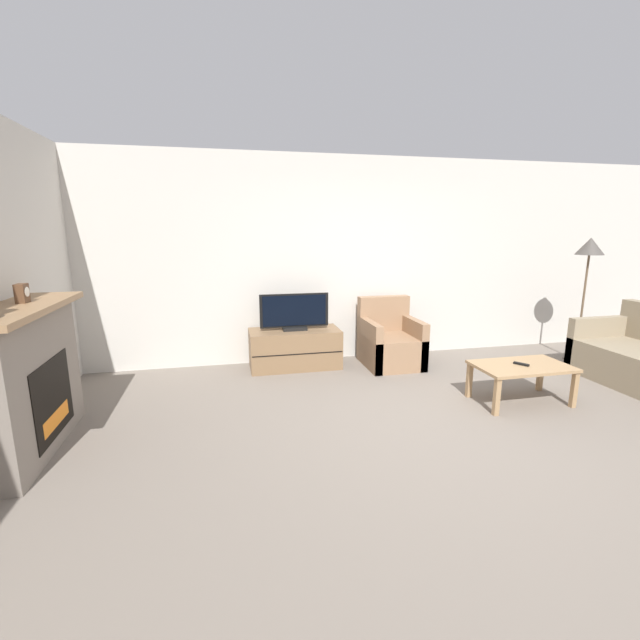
{
  "coord_description": "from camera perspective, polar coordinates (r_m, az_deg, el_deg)",
  "views": [
    {
      "loc": [
        -1.81,
        -3.16,
        1.76
      ],
      "look_at": [
        -0.88,
        1.0,
        0.85
      ],
      "focal_mm": 24.0,
      "sensor_mm": 36.0,
      "label": 1
    }
  ],
  "objects": [
    {
      "name": "ground_plane",
      "position": [
        4.05,
        15.88,
        -14.22
      ],
      "size": [
        24.0,
        24.0,
        0.0
      ],
      "primitive_type": "plane",
      "color": "slate"
    },
    {
      "name": "wall_back",
      "position": [
        5.89,
        5.35,
        8.01
      ],
      "size": [
        12.0,
        0.06,
        2.7
      ],
      "color": "beige",
      "rests_on": "ground"
    },
    {
      "name": "fireplace",
      "position": [
        4.1,
        -34.82,
        -6.57
      ],
      "size": [
        0.5,
        1.48,
        1.19
      ],
      "color": "slate",
      "rests_on": "ground"
    },
    {
      "name": "mantel_clock",
      "position": [
        4.09,
        -34.93,
        2.94
      ],
      "size": [
        0.08,
        0.11,
        0.15
      ],
      "color": "brown",
      "rests_on": "fireplace"
    },
    {
      "name": "tv_stand",
      "position": [
        5.54,
        -3.38,
        -3.81
      ],
      "size": [
        1.15,
        0.53,
        0.5
      ],
      "color": "brown",
      "rests_on": "ground"
    },
    {
      "name": "tv",
      "position": [
        5.43,
        -3.43,
        0.89
      ],
      "size": [
        0.88,
        0.18,
        0.47
      ],
      "color": "black",
      "rests_on": "tv_stand"
    },
    {
      "name": "armchair",
      "position": [
        5.71,
        9.3,
        -3.09
      ],
      "size": [
        0.7,
        0.76,
        0.87
      ],
      "color": "#937051",
      "rests_on": "ground"
    },
    {
      "name": "coffee_table",
      "position": [
        4.86,
        25.29,
        -6.02
      ],
      "size": [
        0.95,
        0.56,
        0.4
      ],
      "color": "#A37F56",
      "rests_on": "ground"
    },
    {
      "name": "remote",
      "position": [
        4.84,
        25.26,
        -5.33
      ],
      "size": [
        0.12,
        0.15,
        0.02
      ],
      "rotation": [
        0.0,
        0.0,
        0.58
      ],
      "color": "black",
      "rests_on": "coffee_table"
    },
    {
      "name": "floor_lamp",
      "position": [
        6.64,
        32.25,
        7.43
      ],
      "size": [
        0.34,
        0.34,
        1.65
      ],
      "color": "black",
      "rests_on": "ground"
    }
  ]
}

